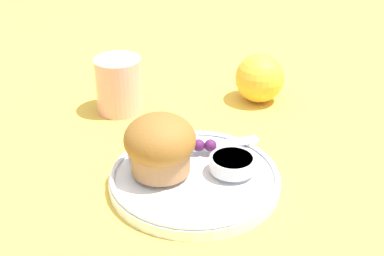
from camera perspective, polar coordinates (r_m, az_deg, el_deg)
ground_plane at (r=0.70m, az=0.24°, el=-4.74°), size 3.00×3.00×0.00m
plate at (r=0.67m, az=0.30°, el=-5.40°), size 0.21×0.21×0.02m
muffin at (r=0.65m, az=-3.48°, el=-1.79°), size 0.09×0.09×0.07m
cream_ramekin at (r=0.66m, az=4.29°, el=-3.71°), size 0.06×0.06×0.02m
berry_pair at (r=0.70m, az=1.30°, el=-1.86°), size 0.03×0.02×0.02m
butter_knife at (r=0.71m, az=0.39°, el=-2.10°), size 0.18×0.06×0.00m
orange_fruit at (r=0.87m, az=7.19°, el=5.31°), size 0.08×0.08×0.08m
juice_glass at (r=0.84m, az=-7.83°, el=4.57°), size 0.07×0.07×0.09m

